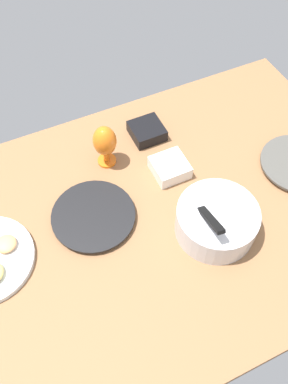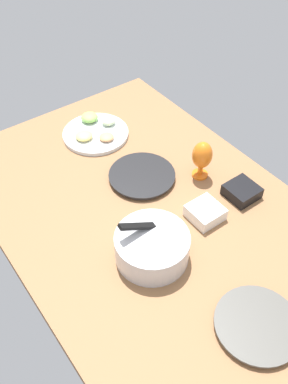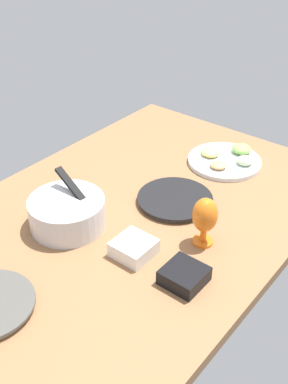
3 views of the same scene
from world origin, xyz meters
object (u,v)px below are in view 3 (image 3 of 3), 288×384
Objects in this scene: fruit_platter at (226,160)px; square_bowl_black at (184,275)px; mixing_bowl at (67,212)px; hurricane_glass_orange at (205,217)px; dinner_plate_right at (175,200)px; square_bowl_white at (134,247)px.

fruit_platter reaches higher than square_bowl_black.
mixing_bowl is 0.85× the size of fruit_platter.
mixing_bowl is at bearing 117.02° from hurricane_glass_orange.
mixing_bowl is 45.20cm from square_bowl_black.
dinner_plate_right is 38.75cm from mixing_bowl.
fruit_platter is 52.71cm from hurricane_glass_orange.
mixing_bowl is 71.29cm from fruit_platter.
square_bowl_white reaches higher than square_bowl_black.
fruit_platter is 66.28cm from square_bowl_white.
fruit_platter reaches higher than square_bowl_white.
square_bowl_black is at bearing -163.80° from hurricane_glass_orange.
hurricane_glass_orange is at bearing -37.07° from square_bowl_white.
mixing_bowl is at bearing 148.83° from dinner_plate_right.
hurricane_glass_orange is 1.45× the size of square_bowl_black.
fruit_platter is 2.55× the size of square_bowl_black.
square_bowl_white is (-17.92, 13.54, -7.38)cm from hurricane_glass_orange.
mixing_bowl reaches higher than fruit_platter.
mixing_bowl is 2.17× the size of square_bowl_black.
square_bowl_white is at bearing -84.84° from mixing_bowl.
fruit_platter is at bearing -16.24° from mixing_bowl.
mixing_bowl reaches higher than square_bowl_black.
square_bowl_white is at bearing 142.93° from hurricane_glass_orange.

